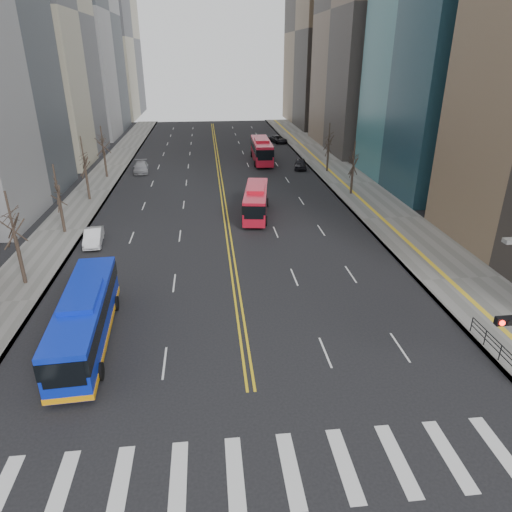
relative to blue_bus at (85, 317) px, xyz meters
The scene contains 15 objects.
ground 14.28m from the blue_bus, 48.26° to the right, with size 220.00×220.00×0.00m, color black.
sidewalk_right 43.74m from the blue_bus, 51.96° to the left, with size 7.00×130.00×0.15m, color slate.
sidewalk_left 35.19m from the blue_bus, 101.60° to the left, with size 5.00×130.00×0.15m, color slate.
crosswalk 14.28m from the blue_bus, 48.26° to the right, with size 26.70×4.00×0.01m.
centerline 45.45m from the blue_bus, 78.01° to the left, with size 0.55×100.00×0.01m.
office_towers 62.75m from the blue_bus, 80.63° to the left, with size 83.00×134.00×58.00m.
pedestrian_railing 24.19m from the blue_bus, 10.91° to the right, with size 0.06×6.06×1.02m.
street_trees 24.28m from the blue_bus, 84.63° to the left, with size 35.20×47.20×7.60m.
blue_bus is the anchor object (origin of this frame).
red_bus_near 26.08m from the blue_bus, 60.74° to the left, with size 3.80×10.22×3.20m.
red_bus_far 52.16m from the blue_bus, 71.51° to the left, with size 3.18×11.79×3.71m.
car_white 16.47m from the blue_bus, 100.76° to the left, with size 1.50×4.29×1.41m, color white.
car_dark_mid 49.02m from the blue_bus, 63.51° to the left, with size 1.79×4.46×1.52m, color black.
car_silver 44.33m from the blue_bus, 92.73° to the left, with size 2.10×5.17×1.50m, color #95959A.
car_dark_far 69.90m from the blue_bus, 71.71° to the left, with size 2.25×4.88×1.36m, color black.
Camera 1 is at (-1.79, -13.77, 16.19)m, focal length 32.00 mm.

